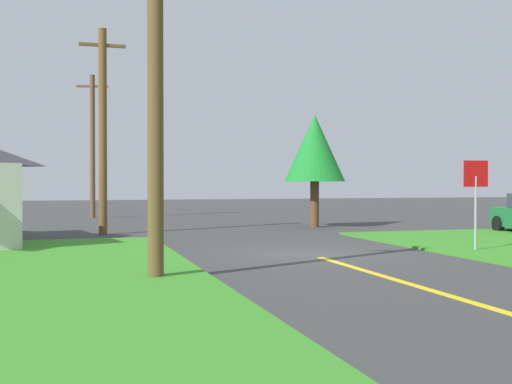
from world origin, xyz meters
TOP-DOWN VIEW (x-y plane):
  - ground_plane at (0.00, 0.00)m, footprint 120.00×120.00m
  - lane_stripe_center at (0.00, -8.00)m, footprint 0.20×14.00m
  - stop_sign at (4.89, -1.05)m, footprint 0.77×0.10m
  - utility_pole_near at (-4.83, -3.66)m, footprint 1.78×0.51m
  - utility_pole_mid at (-5.29, 8.64)m, footprint 1.80×0.33m
  - utility_pole_far at (-5.25, 20.94)m, footprint 1.78×0.50m
  - oak_tree_left at (4.27, 10.07)m, footprint 2.80×2.80m

SIDE VIEW (x-z plane):
  - ground_plane at x=0.00m, z-range 0.00..0.00m
  - lane_stripe_center at x=0.00m, z-range 0.00..0.01m
  - stop_sign at x=4.89m, z-range 0.56..3.26m
  - oak_tree_left at x=4.27m, z-range 1.02..6.21m
  - utility_pole_near at x=-4.83m, z-range 0.09..7.18m
  - utility_pole_mid at x=-5.29m, z-range 0.10..8.22m
  - utility_pole_far at x=-5.25m, z-range 0.12..8.45m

